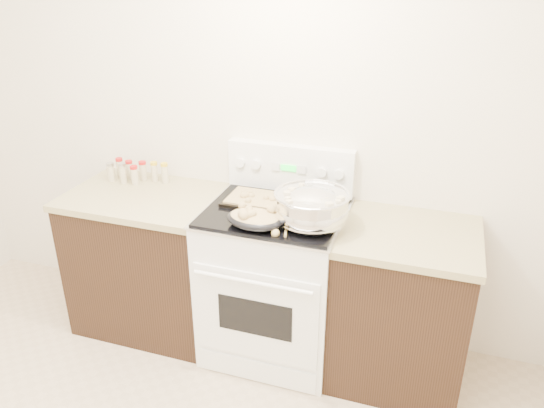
% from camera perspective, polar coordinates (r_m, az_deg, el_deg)
% --- Properties ---
extents(room_shell, '(4.10, 3.60, 2.75)m').
position_cam_1_polar(room_shell, '(1.68, -27.20, 4.78)').
color(room_shell, silver).
rests_on(room_shell, ground).
extents(counter_left, '(0.93, 0.67, 0.92)m').
position_cam_1_polar(counter_left, '(3.48, -12.81, -5.85)').
color(counter_left, black).
rests_on(counter_left, ground).
extents(counter_right, '(0.73, 0.67, 0.92)m').
position_cam_1_polar(counter_right, '(3.07, 13.64, -10.55)').
color(counter_right, black).
rests_on(counter_right, ground).
extents(kitchen_range, '(0.78, 0.73, 1.22)m').
position_cam_1_polar(kitchen_range, '(3.16, 0.32, -8.04)').
color(kitchen_range, white).
rests_on(kitchen_range, ground).
extents(mixing_bowl, '(0.50, 0.50, 0.23)m').
position_cam_1_polar(mixing_bowl, '(2.74, 4.29, -0.47)').
color(mixing_bowl, silver).
rests_on(mixing_bowl, kitchen_range).
extents(roasting_pan, '(0.33, 0.25, 0.12)m').
position_cam_1_polar(roasting_pan, '(2.73, -1.94, -1.52)').
color(roasting_pan, black).
rests_on(roasting_pan, kitchen_range).
extents(baking_sheet, '(0.39, 0.27, 0.06)m').
position_cam_1_polar(baking_sheet, '(3.01, -1.41, 0.49)').
color(baking_sheet, black).
rests_on(baking_sheet, kitchen_range).
extents(wooden_spoon, '(0.08, 0.25, 0.04)m').
position_cam_1_polar(wooden_spoon, '(2.69, 0.81, -2.84)').
color(wooden_spoon, tan).
rests_on(wooden_spoon, kitchen_range).
extents(blue_ladle, '(0.20, 0.26, 0.11)m').
position_cam_1_polar(blue_ladle, '(2.80, 4.18, -1.17)').
color(blue_ladle, '#77A1B2').
rests_on(blue_ladle, kitchen_range).
extents(spice_jars, '(0.39, 0.14, 0.13)m').
position_cam_1_polar(spice_jars, '(3.47, -14.55, 3.41)').
color(spice_jars, '#BFB28C').
rests_on(spice_jars, counter_left).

